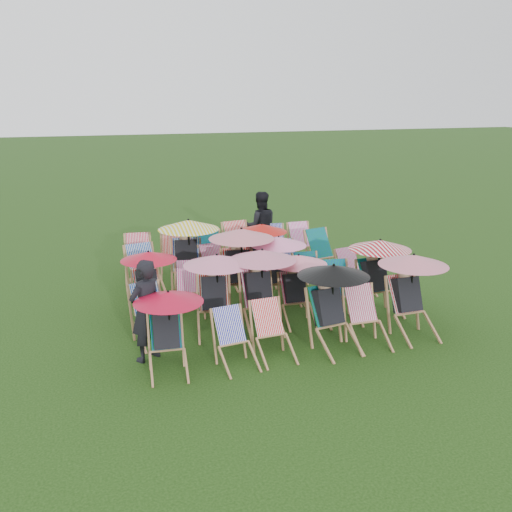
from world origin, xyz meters
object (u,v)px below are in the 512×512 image
object	(u,v)px
deckchair_0	(167,331)
deckchair_29	(303,244)
person_left	(146,311)
deckchair_5	(412,294)
person_rear	(260,226)

from	to	relation	value
deckchair_0	deckchair_29	distance (m)	6.07
deckchair_0	person_left	xyz separation A→B (m)	(-0.23, 0.50, 0.16)
deckchair_5	deckchair_0	bearing A→B (deg)	179.39
deckchair_0	deckchair_5	xyz separation A→B (m)	(4.05, 0.04, 0.09)
deckchair_0	person_rear	distance (m)	5.94
deckchair_5	deckchair_29	world-z (taller)	deckchair_5
deckchair_5	person_rear	world-z (taller)	person_rear
person_left	deckchair_29	bearing A→B (deg)	-169.87
deckchair_5	person_left	distance (m)	4.30
deckchair_5	person_left	xyz separation A→B (m)	(-4.28, 0.46, 0.07)
deckchair_0	person_left	size ratio (longest dim) A/B	0.76
deckchair_5	person_rear	size ratio (longest dim) A/B	0.80
deckchair_29	person_rear	world-z (taller)	person_rear
person_left	person_rear	distance (m)	5.65
deckchair_29	person_left	size ratio (longest dim) A/B	0.58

